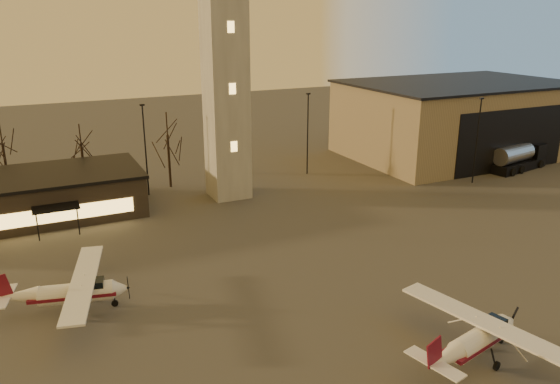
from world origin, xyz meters
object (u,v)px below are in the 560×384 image
object	(u,v)px
terminal	(7,199)
cessna_front	(482,341)
hangar	(457,118)
fuel_truck	(518,160)
control_tower	(224,44)
cessna_rear	(79,296)

from	to	relation	value
terminal	cessna_front	xyz separation A→B (m)	(24.78, -36.66, -1.08)
hangar	fuel_truck	world-z (taller)	hangar
hangar	terminal	bearing A→B (deg)	-178.03
control_tower	cessna_front	xyz separation A→B (m)	(2.78, -34.68, -15.25)
fuel_truck	control_tower	bearing A→B (deg)	159.80
control_tower	hangar	world-z (taller)	control_tower
cessna_front	fuel_truck	distance (m)	44.99
terminal	cessna_rear	distance (m)	21.36
control_tower	fuel_truck	xyz separation A→B (m)	(37.51, -6.09, -14.98)
terminal	fuel_truck	size ratio (longest dim) A/B	2.67
terminal	cessna_front	distance (m)	44.26
cessna_rear	control_tower	bearing A→B (deg)	59.98
terminal	cessna_rear	xyz separation A→B (m)	(4.20, -20.91, -1.07)
cessna_front	control_tower	bearing A→B (deg)	81.78
cessna_rear	fuel_truck	distance (m)	56.78
control_tower	cessna_front	world-z (taller)	control_tower
terminal	cessna_rear	world-z (taller)	terminal
hangar	terminal	xyz separation A→B (m)	(-57.99, -2.00, -3.00)
cessna_front	hangar	bearing A→B (deg)	36.52
cessna_front	fuel_truck	size ratio (longest dim) A/B	1.20
terminal	cessna_front	world-z (taller)	terminal
control_tower	cessna_front	bearing A→B (deg)	-85.41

